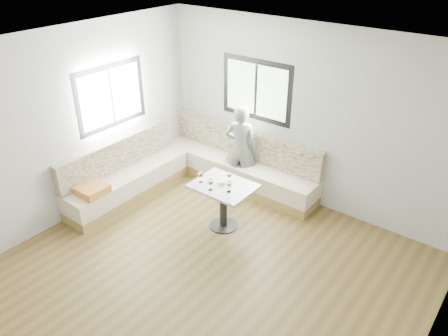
{
  "coord_description": "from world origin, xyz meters",
  "views": [
    {
      "loc": [
        2.75,
        -3.07,
        3.89
      ],
      "look_at": [
        -0.55,
        1.21,
        0.92
      ],
      "focal_mm": 35.0,
      "sensor_mm": 36.0,
      "label": 1
    }
  ],
  "objects": [
    {
      "name": "wine_glass_b",
      "position": [
        -0.55,
        0.9,
        0.83
      ],
      "size": [
        0.08,
        0.08,
        0.18
      ],
      "color": "white",
      "rests_on": "table"
    },
    {
      "name": "wine_glass_c",
      "position": [
        -0.32,
        1.01,
        0.83
      ],
      "size": [
        0.08,
        0.08,
        0.18
      ],
      "color": "white",
      "rests_on": "table"
    },
    {
      "name": "wine_glass_a",
      "position": [
        -0.79,
        0.97,
        0.83
      ],
      "size": [
        0.08,
        0.08,
        0.18
      ],
      "color": "white",
      "rests_on": "table"
    },
    {
      "name": "wine_glass_d",
      "position": [
        -0.47,
        1.21,
        0.83
      ],
      "size": [
        0.08,
        0.08,
        0.18
      ],
      "color": "white",
      "rests_on": "table"
    },
    {
      "name": "banquette",
      "position": [
        -1.59,
        1.62,
        0.33
      ],
      "size": [
        2.9,
        2.8,
        0.95
      ],
      "color": "olive",
      "rests_on": "ground"
    },
    {
      "name": "olive_ramekin",
      "position": [
        -0.53,
        1.12,
        0.73
      ],
      "size": [
        0.11,
        0.11,
        0.04
      ],
      "color": "white",
      "rests_on": "table"
    },
    {
      "name": "room",
      "position": [
        -0.08,
        0.08,
        1.41
      ],
      "size": [
        5.01,
        5.01,
        2.81
      ],
      "color": "brown",
      "rests_on": "ground"
    },
    {
      "name": "person",
      "position": [
        -0.96,
        2.18,
        0.74
      ],
      "size": [
        0.63,
        0.53,
        1.47
      ],
      "primitive_type": "imported",
      "rotation": [
        0.0,
        0.0,
        3.52
      ],
      "color": "slate",
      "rests_on": "ground"
    },
    {
      "name": "table",
      "position": [
        -0.49,
        1.11,
        0.53
      ],
      "size": [
        0.86,
        0.67,
        0.71
      ],
      "rotation": [
        0.0,
        0.0,
        0.01
      ],
      "color": "black",
      "rests_on": "ground"
    }
  ]
}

